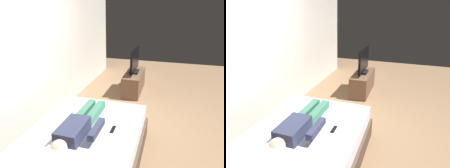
% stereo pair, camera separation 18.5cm
% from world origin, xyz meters
% --- Properties ---
extents(ground_plane, '(10.00, 10.00, 0.00)m').
position_xyz_m(ground_plane, '(0.00, 0.00, 0.00)').
color(ground_plane, '#8C6B4C').
extents(back_wall, '(6.40, 0.10, 2.80)m').
position_xyz_m(back_wall, '(0.40, 1.60, 1.40)').
color(back_wall, silver).
rests_on(back_wall, ground).
extents(bed, '(2.02, 1.45, 0.54)m').
position_xyz_m(bed, '(-0.85, 0.44, 0.26)').
color(bed, brown).
rests_on(bed, ground).
extents(person, '(1.26, 0.46, 0.18)m').
position_xyz_m(person, '(-0.82, 0.48, 0.62)').
color(person, '#2D334C').
rests_on(person, bed).
extents(remote, '(0.15, 0.04, 0.02)m').
position_xyz_m(remote, '(-0.67, 0.08, 0.55)').
color(remote, black).
rests_on(remote, bed).
extents(tv_stand, '(1.10, 0.40, 0.50)m').
position_xyz_m(tv_stand, '(1.88, 0.27, 0.25)').
color(tv_stand, brown).
rests_on(tv_stand, ground).
extents(tv, '(0.88, 0.20, 0.59)m').
position_xyz_m(tv, '(1.88, 0.27, 0.78)').
color(tv, black).
rests_on(tv, tv_stand).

